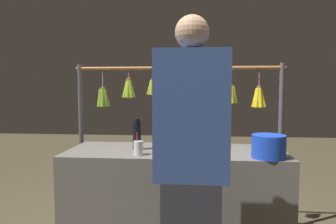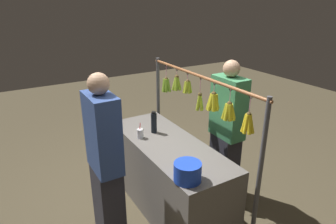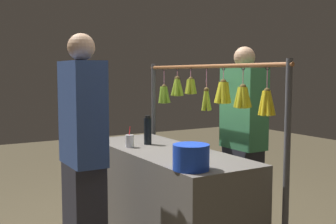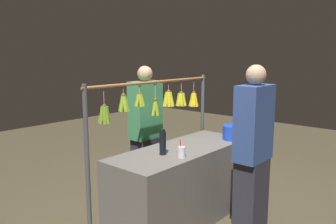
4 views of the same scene
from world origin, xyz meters
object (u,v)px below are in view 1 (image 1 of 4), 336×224
blue_bucket (269,146)px  drink_cup (138,148)px  water_bottle (137,135)px  vendor_person (194,136)px  customer_person (191,173)px

blue_bucket → drink_cup: size_ratio=1.37×
water_bottle → drink_cup: 0.22m
vendor_person → drink_cup: bearing=65.3°
drink_cup → water_bottle: bearing=-76.1°
water_bottle → drink_cup: (-0.05, 0.20, -0.07)m
drink_cup → vendor_person: size_ratio=0.10×
customer_person → vendor_person: bearing=-90.4°
water_bottle → blue_bucket: size_ratio=1.08×
vendor_person → customer_person: size_ratio=0.97×
vendor_person → water_bottle: bearing=56.5°
water_bottle → blue_bucket: (-1.00, 0.21, -0.04)m
vendor_person → customer_person: 1.44m
water_bottle → blue_bucket: 1.02m
water_bottle → customer_person: 0.88m
blue_bucket → vendor_person: (0.54, -0.91, -0.08)m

